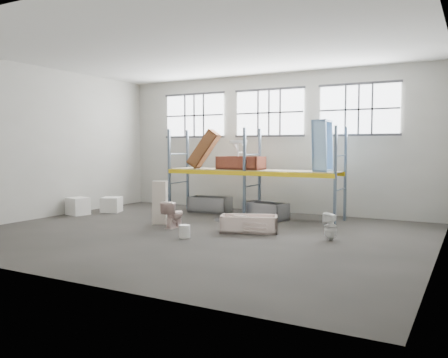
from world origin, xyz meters
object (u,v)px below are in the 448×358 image
Objects in this scene: steel_tub_left at (210,204)px; rust_tub_flat at (241,163)px; cistern_tall at (160,202)px; carton_near at (78,206)px; bathtub_beige at (249,224)px; toilet_white at (331,226)px; steel_tub_right at (265,211)px; blue_tub_upright at (322,146)px; toilet_beige at (174,214)px; bucket at (185,231)px.

rust_tub_flat reaches higher than steel_tub_left.
cistern_tall reaches higher than carton_near.
cistern_tall is 1.89× the size of carton_near.
carton_near reaches higher than steel_tub_left.
toilet_white reaches higher than bathtub_beige.
steel_tub_right reaches higher than bathtub_beige.
rust_tub_flat is 5.89m from carton_near.
toilet_white is 6.06m from steel_tub_left.
blue_tub_upright reaches higher than cistern_tall.
steel_tub_left is at bearing 167.67° from steel_tub_right.
toilet_beige is 4.60m from toilet_white.
cistern_tall is 3.24m from rust_tub_flat.
rust_tub_flat reaches higher than steel_tub_right.
steel_tub_right is 3.98m from bucket.
blue_tub_upright is 4.79× the size of bucket.
rust_tub_flat reaches higher than bucket.
blue_tub_upright is (4.22, -0.22, 2.12)m from steel_tub_left.
blue_tub_upright is at bearing 9.80° from steel_tub_right.
bucket is at bearing -60.25° from toilet_white.
toilet_white is at bearing -1.08° from carton_near.
cistern_tall is at bearing -2.99° from carton_near.
bathtub_beige is at bearing -44.51° from steel_tub_left.
cistern_tall is at bearing -118.49° from rust_tub_flat.
toilet_beige is 1.12× the size of carton_near.
toilet_beige reaches higher than steel_tub_right.
bathtub_beige is at bearing -1.05° from carton_near.
carton_near is (-4.41, 0.52, -0.09)m from toilet_beige.
blue_tub_upright is 2.31× the size of carton_near.
steel_tub_right is 0.94× the size of rust_tub_flat.
toilet_white is at bearing -40.46° from steel_tub_right.
blue_tub_upright reaches higher than toilet_white.
rust_tub_flat is at bearing 98.10° from bathtub_beige.
steel_tub_right is (2.45, 2.46, -0.39)m from cistern_tall.
bathtub_beige reaches higher than bucket.
cistern_tall is 1.87× the size of toilet_white.
blue_tub_upright is at bearing 12.31° from cistern_tall.
blue_tub_upright is (1.25, 2.70, 2.16)m from bathtub_beige.
toilet_white is at bearing -20.53° from cistern_tall.
steel_tub_left is 4.64m from carton_near.
toilet_white is 8.99m from carton_near.
cistern_tall is 3.49m from steel_tub_right.
steel_tub_right is at bearing -12.33° from steel_tub_left.
blue_tub_upright is at bearing -152.68° from toilet_white.
blue_tub_upright is (4.25, 2.77, 1.73)m from cistern_tall.
toilet_beige reaches higher than bathtub_beige.
rust_tub_flat is at bearing 168.83° from steel_tub_right.
steel_tub_right is 1.86m from rust_tub_flat.
rust_tub_flat reaches higher than toilet_white.
cistern_tall is 0.82× the size of blue_tub_upright.
bathtub_beige is at bearing 54.06° from bucket.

